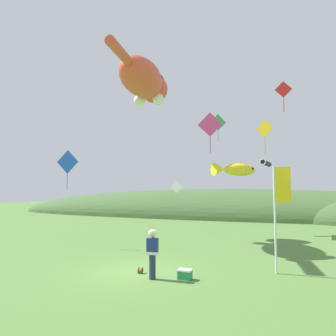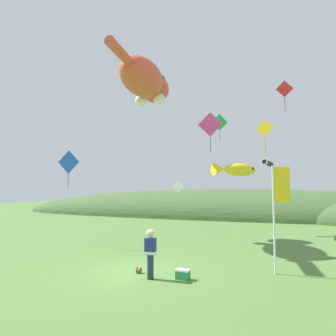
{
  "view_description": "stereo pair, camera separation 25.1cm",
  "coord_description": "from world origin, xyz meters",
  "px_view_note": "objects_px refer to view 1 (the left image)",
  "views": [
    {
      "loc": [
        5.39,
        -11.05,
        3.24
      ],
      "look_at": [
        0.0,
        4.0,
        4.43
      ],
      "focal_mm": 32.0,
      "sensor_mm": 36.0,
      "label": 1
    },
    {
      "loc": [
        5.62,
        -10.96,
        3.24
      ],
      "look_at": [
        0.0,
        4.0,
        4.43
      ],
      "focal_mm": 32.0,
      "sensor_mm": 36.0,
      "label": 2
    }
  ],
  "objects_px": {
    "kite_fish_windsock": "(235,170)",
    "kite_diamond_gold": "(265,129)",
    "kite_giant_cat": "(144,82)",
    "kite_diamond_green": "(218,123)",
    "festival_banner_pole": "(279,202)",
    "kite_diamond_pink": "(210,125)",
    "kite_spool": "(140,270)",
    "kite_diamond_red": "(283,90)",
    "picnic_cooler": "(185,274)",
    "kite_diamond_blue": "(68,162)",
    "kite_diamond_white": "(177,187)",
    "festival_attendant": "(152,253)",
    "kite_tube_streamer": "(266,163)"
  },
  "relations": [
    {
      "from": "festival_banner_pole",
      "to": "kite_diamond_pink",
      "type": "distance_m",
      "value": 6.29
    },
    {
      "from": "kite_diamond_white",
      "to": "kite_diamond_red",
      "type": "xyz_separation_m",
      "value": [
        8.17,
        -4.07,
        5.84
      ]
    },
    {
      "from": "kite_diamond_white",
      "to": "kite_fish_windsock",
      "type": "bearing_deg",
      "value": -52.42
    },
    {
      "from": "kite_diamond_green",
      "to": "kite_diamond_blue",
      "type": "height_order",
      "value": "kite_diamond_green"
    },
    {
      "from": "kite_diamond_white",
      "to": "kite_diamond_blue",
      "type": "height_order",
      "value": "kite_diamond_blue"
    },
    {
      "from": "festival_banner_pole",
      "to": "kite_diamond_green",
      "type": "distance_m",
      "value": 13.09
    },
    {
      "from": "kite_giant_cat",
      "to": "kite_tube_streamer",
      "type": "xyz_separation_m",
      "value": [
        7.59,
        5.11,
        -5.36
      ]
    },
    {
      "from": "kite_spool",
      "to": "kite_giant_cat",
      "type": "height_order",
      "value": "kite_giant_cat"
    },
    {
      "from": "kite_diamond_pink",
      "to": "kite_spool",
      "type": "bearing_deg",
      "value": -108.88
    },
    {
      "from": "kite_giant_cat",
      "to": "kite_diamond_red",
      "type": "height_order",
      "value": "kite_giant_cat"
    },
    {
      "from": "festival_banner_pole",
      "to": "kite_diamond_gold",
      "type": "distance_m",
      "value": 5.17
    },
    {
      "from": "festival_attendant",
      "to": "kite_giant_cat",
      "type": "bearing_deg",
      "value": 116.54
    },
    {
      "from": "kite_spool",
      "to": "kite_diamond_gold",
      "type": "xyz_separation_m",
      "value": [
        4.6,
        5.34,
        6.32
      ]
    },
    {
      "from": "festival_attendant",
      "to": "kite_diamond_red",
      "type": "distance_m",
      "value": 13.08
    },
    {
      "from": "kite_fish_windsock",
      "to": "kite_tube_streamer",
      "type": "relative_size",
      "value": 0.92
    },
    {
      "from": "kite_giant_cat",
      "to": "kite_tube_streamer",
      "type": "relative_size",
      "value": 3.48
    },
    {
      "from": "kite_fish_windsock",
      "to": "kite_diamond_gold",
      "type": "height_order",
      "value": "kite_diamond_gold"
    },
    {
      "from": "kite_diamond_white",
      "to": "kite_diamond_blue",
      "type": "bearing_deg",
      "value": -115.83
    },
    {
      "from": "kite_tube_streamer",
      "to": "kite_diamond_pink",
      "type": "bearing_deg",
      "value": -110.63
    },
    {
      "from": "kite_fish_windsock",
      "to": "kite_diamond_pink",
      "type": "height_order",
      "value": "kite_diamond_pink"
    },
    {
      "from": "kite_diamond_white",
      "to": "kite_diamond_gold",
      "type": "height_order",
      "value": "kite_diamond_gold"
    },
    {
      "from": "kite_diamond_blue",
      "to": "kite_diamond_gold",
      "type": "xyz_separation_m",
      "value": [
        11.2,
        1.52,
        1.52
      ]
    },
    {
      "from": "festival_banner_pole",
      "to": "kite_diamond_green",
      "type": "xyz_separation_m",
      "value": [
        -4.29,
        10.89,
        5.88
      ]
    },
    {
      "from": "kite_diamond_white",
      "to": "kite_diamond_gold",
      "type": "distance_m",
      "value": 10.36
    },
    {
      "from": "kite_spool",
      "to": "kite_diamond_gold",
      "type": "bearing_deg",
      "value": 49.23
    },
    {
      "from": "kite_giant_cat",
      "to": "kite_diamond_blue",
      "type": "distance_m",
      "value": 7.45
    },
    {
      "from": "kite_fish_windsock",
      "to": "kite_diamond_green",
      "type": "xyz_separation_m",
      "value": [
        -2.24,
        7.66,
        4.32
      ]
    },
    {
      "from": "festival_attendant",
      "to": "kite_tube_streamer",
      "type": "distance_m",
      "value": 14.04
    },
    {
      "from": "kite_fish_windsock",
      "to": "kite_diamond_blue",
      "type": "relative_size",
      "value": 1.01
    },
    {
      "from": "kite_tube_streamer",
      "to": "kite_diamond_green",
      "type": "xyz_separation_m",
      "value": [
        -3.59,
        0.34,
        3.41
      ]
    },
    {
      "from": "kite_diamond_pink",
      "to": "kite_diamond_green",
      "type": "bearing_deg",
      "value": 96.79
    },
    {
      "from": "kite_giant_cat",
      "to": "kite_diamond_gold",
      "type": "relative_size",
      "value": 4.92
    },
    {
      "from": "kite_diamond_pink",
      "to": "kite_tube_streamer",
      "type": "bearing_deg",
      "value": 69.37
    },
    {
      "from": "kite_giant_cat",
      "to": "kite_diamond_white",
      "type": "bearing_deg",
      "value": 83.0
    },
    {
      "from": "festival_banner_pole",
      "to": "kite_diamond_red",
      "type": "distance_m",
      "value": 9.22
    },
    {
      "from": "kite_diamond_blue",
      "to": "kite_diamond_red",
      "type": "bearing_deg",
      "value": 19.65
    },
    {
      "from": "kite_fish_windsock",
      "to": "picnic_cooler",
      "type": "bearing_deg",
      "value": -103.54
    },
    {
      "from": "festival_attendant",
      "to": "kite_spool",
      "type": "relative_size",
      "value": 7.91
    },
    {
      "from": "picnic_cooler",
      "to": "kite_diamond_blue",
      "type": "height_order",
      "value": "kite_diamond_blue"
    },
    {
      "from": "festival_banner_pole",
      "to": "kite_fish_windsock",
      "type": "bearing_deg",
      "value": 122.46
    },
    {
      "from": "kite_giant_cat",
      "to": "kite_tube_streamer",
      "type": "height_order",
      "value": "kite_giant_cat"
    },
    {
      "from": "kite_giant_cat",
      "to": "kite_diamond_green",
      "type": "bearing_deg",
      "value": 53.71
    },
    {
      "from": "picnic_cooler",
      "to": "kite_tube_streamer",
      "type": "relative_size",
      "value": 0.2
    },
    {
      "from": "kite_diamond_blue",
      "to": "kite_diamond_gold",
      "type": "distance_m",
      "value": 11.41
    },
    {
      "from": "kite_fish_windsock",
      "to": "kite_tube_streamer",
      "type": "bearing_deg",
      "value": 79.59
    },
    {
      "from": "kite_tube_streamer",
      "to": "kite_diamond_green",
      "type": "relative_size",
      "value": 1.13
    },
    {
      "from": "festival_attendant",
      "to": "kite_diamond_pink",
      "type": "height_order",
      "value": "kite_diamond_pink"
    },
    {
      "from": "picnic_cooler",
      "to": "kite_diamond_green",
      "type": "distance_m",
      "value": 15.39
    },
    {
      "from": "picnic_cooler",
      "to": "kite_diamond_gold",
      "type": "relative_size",
      "value": 0.28
    },
    {
      "from": "kite_diamond_green",
      "to": "kite_diamond_gold",
      "type": "xyz_separation_m",
      "value": [
        3.74,
        -7.29,
        -2.2
      ]
    }
  ]
}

